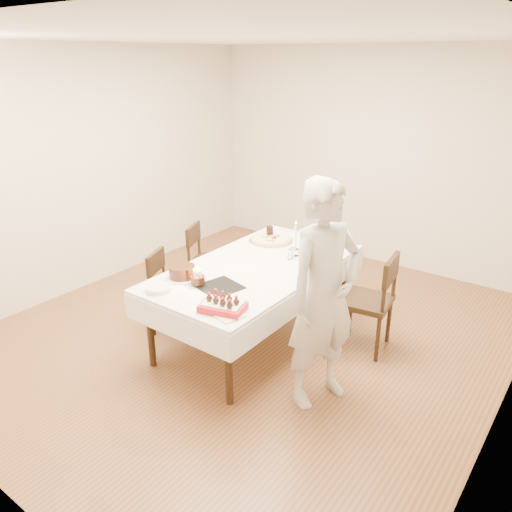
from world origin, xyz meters
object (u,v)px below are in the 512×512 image
Objects in this scene: person at (324,296)px; birthday_cake at (198,276)px; pizza_white at (271,239)px; strawberry_box at (223,306)px; pasta_bowl at (328,251)px; chair_left_dessert at (174,292)px; chair_right_savory at (365,301)px; layer_cake at (182,272)px; taper_candle at (296,238)px; dining_table at (256,302)px; pizza_pepperoni at (323,244)px; cola_glass at (270,233)px; chair_left_savory at (210,262)px.

person is 13.56× the size of birthday_cake.
strawberry_box is at bearing -68.37° from pizza_white.
pasta_bowl is at bearing 87.03° from strawberry_box.
chair_right_savory is at bearing -175.46° from chair_left_dessert.
strawberry_box is at bearing -20.14° from layer_cake.
taper_candle is 1.11m from birthday_cake.
layer_cake is (-0.35, -0.61, 0.43)m from dining_table.
pizza_pepperoni is at bearing 76.65° from taper_candle.
strawberry_box is (0.64, -1.53, -0.03)m from cola_glass.
birthday_cake is at bearing -5.97° from layer_cake.
chair_left_dessert is at bearing -138.00° from taper_candle.
person reaches higher than birthday_cake.
pizza_white is (-1.17, 0.16, 0.30)m from chair_right_savory.
cola_glass is 0.41× the size of strawberry_box.
dining_table is 1.17m from person.
chair_right_savory is 0.99m from person.
chair_left_savory is at bearing 127.73° from birthday_cake.
cola_glass is at bearing 115.52° from dining_table.
pizza_pepperoni is (1.18, 0.43, 0.35)m from chair_left_savory.
person is at bearing 7.64° from layer_cake.
birthday_cake is at bearing -82.30° from cola_glass.
cola_glass is 1.03× the size of birthday_cake.
layer_cake is 0.21m from birthday_cake.
chair_left_savory is 2.11m from person.
dining_table is at bearing 59.74° from layer_cake.
pizza_pepperoni is 0.59m from cola_glass.
pasta_bowl is at bearing 152.58° from chair_right_savory.
chair_left_savory is 1.20m from taper_candle.
taper_candle is 1.24× the size of layer_cake.
person reaches higher than pasta_bowl.
taper_candle is at bearing -23.91° from pizza_white.
pizza_pepperoni reaches higher than dining_table.
chair_left_dessert is 0.46× the size of person.
pizza_white is at bearing 175.88° from chair_left_savory.
taper_candle is at bearing 62.00° from person.
pizza_white is at bearing -158.10° from pizza_pepperoni.
layer_cake is at bearing 159.86° from strawberry_box.
chair_left_dessert is 1.78× the size of pizza_white.
chair_left_dessert is at bearing -129.50° from pizza_pepperoni.
strawberry_box is (-0.08, -1.49, -0.00)m from pasta_bowl.
taper_candle is at bearing 74.22° from birthday_cake.
taper_candle is (-0.09, -0.39, 0.16)m from pizza_pepperoni.
pizza_pepperoni is 1.25× the size of layer_cake.
chair_left_savory is 1.81m from strawberry_box.
strawberry_box reaches higher than pizza_white.
chair_left_dessert reaches higher than pizza_white.
pasta_bowl is (0.66, 0.02, 0.02)m from pizza_white.
person is at bearing -62.60° from pasta_bowl.
layer_cake is at bearing 116.83° from person.
chair_left_savory is (-1.84, -0.07, -0.05)m from chair_right_savory.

